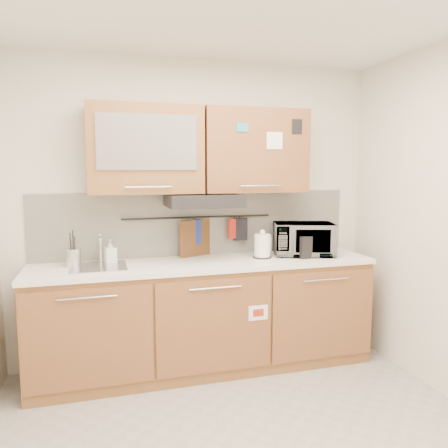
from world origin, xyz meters
TOP-DOWN VIEW (x-y plane):
  - wall_back at (0.00, 1.50)m, footprint 3.20×0.00m
  - base_cabinet at (0.00, 1.19)m, footprint 2.80×0.64m
  - countertop at (0.00, 1.19)m, footprint 2.82×0.62m
  - backsplash at (0.00, 1.49)m, footprint 2.80×0.02m
  - upper_cabinets at (-0.00, 1.32)m, footprint 1.82×0.37m
  - range_hood at (0.00, 1.25)m, footprint 0.60×0.46m
  - sink at (-0.85, 1.21)m, footprint 0.42×0.40m
  - utensil_rail at (0.00, 1.45)m, footprint 1.30×0.02m
  - utensil_crock at (-1.04, 1.28)m, footprint 0.12×0.12m
  - kettle at (0.50, 1.20)m, footprint 0.19×0.18m
  - toaster at (0.91, 1.13)m, footprint 0.27×0.18m
  - microwave at (0.90, 1.22)m, footprint 0.59×0.48m
  - soap_bottle at (-0.76, 1.33)m, footprint 0.11×0.11m
  - cutting_board at (-0.03, 1.44)m, footprint 0.30×0.14m
  - oven_mitt at (-0.04, 1.44)m, footprint 0.13×0.06m
  - dark_pouch at (0.38, 1.44)m, footprint 0.13×0.06m
  - pot_holder at (0.33, 1.44)m, footprint 0.14×0.08m

SIDE VIEW (x-z plane):
  - base_cabinet at x=0.00m, z-range -0.03..0.85m
  - countertop at x=0.00m, z-range 0.88..0.92m
  - sink at x=-0.85m, z-range 0.79..1.05m
  - utensil_crock at x=-1.04m, z-range 0.85..1.14m
  - kettle at x=0.50m, z-range 0.89..1.14m
  - soap_bottle at x=-0.76m, z-range 0.92..1.11m
  - toaster at x=0.91m, z-range 0.92..1.11m
  - cutting_board at x=-0.03m, z-range 0.85..1.24m
  - microwave at x=0.90m, z-range 0.92..1.20m
  - oven_mitt at x=-0.04m, z-range 1.03..1.24m
  - dark_pouch at x=0.38m, z-range 1.04..1.24m
  - pot_holder at x=0.33m, z-range 1.06..1.24m
  - backsplash at x=0.00m, z-range 0.92..1.48m
  - utensil_rail at x=0.00m, z-range 1.25..1.27m
  - wall_back at x=0.00m, z-range -0.30..2.90m
  - range_hood at x=0.00m, z-range 1.37..1.47m
  - upper_cabinets at x=0.00m, z-range 1.48..2.18m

